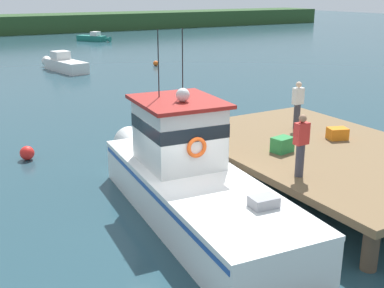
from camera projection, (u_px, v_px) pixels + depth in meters
The scene contains 11 objects.
ground_plane at pixel (186, 219), 12.86m from camera, with size 200.00×200.00×0.00m, color #23424C.
dock at pixel (323, 151), 14.84m from camera, with size 6.00×9.00×1.20m.
main_fishing_boat at pixel (188, 178), 12.94m from camera, with size 3.26×9.93×4.80m.
crate_stack_near_edge at pixel (337, 134), 15.56m from camera, with size 0.60×0.44×0.37m, color orange.
crate_single_far at pixel (282, 145), 14.32m from camera, with size 0.60×0.44×0.44m, color #2D8442.
deckhand_by_the_boat at pixel (301, 144), 12.26m from camera, with size 0.36×0.22×1.63m.
deckhand_further_back at pixel (298, 104), 16.55m from camera, with size 0.36×0.22×1.63m.
moored_boat_near_channel at pixel (64, 64), 36.14m from camera, with size 2.20×5.67×1.42m.
moored_boat_off_the_point at pixel (94, 38), 56.82m from camera, with size 3.18×4.13×1.12m.
mooring_buoy_outer at pixel (27, 153), 17.24m from camera, with size 0.50×0.50×0.50m, color red.
mooring_buoy_spare_mooring at pixel (156, 63), 38.41m from camera, with size 0.42×0.42×0.42m, color #EA5B19.
Camera 1 is at (-5.74, -10.15, 5.78)m, focal length 45.57 mm.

